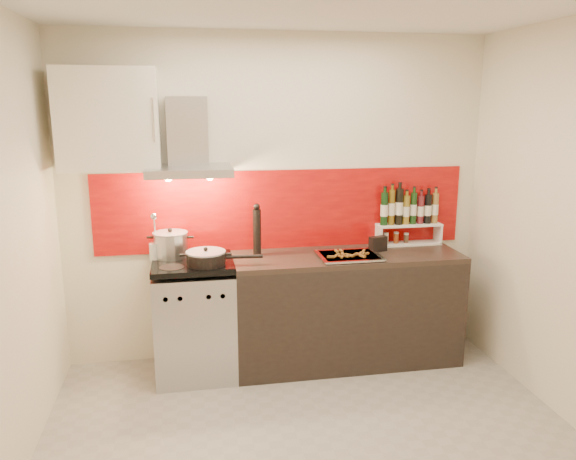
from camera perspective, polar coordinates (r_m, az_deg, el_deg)
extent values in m
plane|color=#9E9991|center=(3.73, 2.80, -20.93)|extent=(3.40, 3.40, 0.00)
cube|color=silver|center=(4.53, -1.02, 3.11)|extent=(3.40, 0.02, 2.60)
cube|color=#8F070A|center=(4.54, -0.37, 2.12)|extent=(3.00, 0.02, 0.64)
cube|color=#B7B7BA|center=(4.43, -9.41, -9.17)|extent=(0.60, 0.60, 0.84)
cube|color=black|center=(4.20, -9.29, -11.78)|extent=(0.50, 0.02, 0.40)
cube|color=#B7B7BA|center=(4.06, -9.49, -6.77)|extent=(0.56, 0.02, 0.12)
cube|color=#FF190C|center=(4.05, -9.49, -6.80)|extent=(0.10, 0.01, 0.04)
cube|color=black|center=(4.28, -9.65, -3.33)|extent=(0.60, 0.60, 0.04)
cube|color=black|center=(4.59, 5.87, -8.11)|extent=(1.80, 0.60, 0.86)
cube|color=black|center=(4.45, 6.01, -2.70)|extent=(1.80, 0.60, 0.04)
cube|color=#B7B7BA|center=(4.19, -10.02, 5.96)|extent=(0.62, 0.50, 0.06)
cube|color=#B7B7BA|center=(4.31, -10.19, 9.90)|extent=(0.30, 0.18, 0.50)
sphere|color=#FFD18C|center=(4.19, -12.05, 5.34)|extent=(0.07, 0.07, 0.07)
sphere|color=#FFD18C|center=(4.20, -7.94, 5.50)|extent=(0.07, 0.07, 0.07)
cube|color=white|center=(4.27, -17.76, 10.67)|extent=(0.70, 0.35, 0.72)
cylinder|color=#B7B7BA|center=(4.38, -11.83, -1.53)|extent=(0.26, 0.26, 0.18)
cylinder|color=#99999E|center=(4.36, -11.89, -0.30)|extent=(0.27, 0.27, 0.01)
sphere|color=black|center=(4.35, -11.91, 0.02)|extent=(0.03, 0.03, 0.03)
cylinder|color=black|center=(4.14, -8.33, -2.90)|extent=(0.28, 0.28, 0.09)
cylinder|color=#99999E|center=(4.13, -8.36, -2.22)|extent=(0.29, 0.29, 0.01)
sphere|color=black|center=(4.12, -8.37, -1.92)|extent=(0.03, 0.03, 0.03)
cylinder|color=black|center=(4.13, -4.47, -2.71)|extent=(0.27, 0.05, 0.03)
cylinder|color=silver|center=(4.35, -13.39, -2.18)|extent=(0.08, 0.08, 0.13)
cylinder|color=silver|center=(4.31, -13.38, 0.02)|extent=(0.01, 0.06, 0.24)
sphere|color=silver|center=(4.24, -13.49, 1.37)|extent=(0.05, 0.05, 0.05)
cylinder|color=black|center=(4.35, -3.17, -0.26)|extent=(0.06, 0.06, 0.36)
sphere|color=black|center=(4.31, -3.21, 2.37)|extent=(0.05, 0.05, 0.05)
cube|color=white|center=(4.82, 12.11, -1.34)|extent=(0.54, 0.15, 0.01)
cube|color=white|center=(4.71, 9.20, -0.60)|extent=(0.01, 0.15, 0.15)
cube|color=white|center=(4.91, 14.98, -0.32)|extent=(0.02, 0.15, 0.15)
cube|color=white|center=(4.79, 12.20, 0.52)|extent=(0.54, 0.15, 0.02)
cylinder|color=black|center=(4.68, 9.76, 2.15)|extent=(0.06, 0.06, 0.27)
cylinder|color=brown|center=(4.70, 10.49, 2.28)|extent=(0.05, 0.05, 0.29)
cylinder|color=black|center=(4.72, 11.22, 2.35)|extent=(0.06, 0.06, 0.30)
cylinder|color=olive|center=(4.75, 11.92, 2.01)|extent=(0.06, 0.06, 0.24)
cylinder|color=black|center=(4.77, 12.63, 2.17)|extent=(0.05, 0.05, 0.26)
cylinder|color=#57171E|center=(4.80, 13.32, 2.02)|extent=(0.05, 0.05, 0.24)
cylinder|color=black|center=(4.82, 14.02, 2.10)|extent=(0.06, 0.06, 0.24)
cylinder|color=olive|center=(4.85, 14.71, 2.18)|extent=(0.05, 0.05, 0.26)
cylinder|color=beige|center=(4.74, 9.92, -0.91)|extent=(0.04, 0.04, 0.08)
cylinder|color=#8F3D17|center=(4.77, 10.92, -0.84)|extent=(0.04, 0.04, 0.08)
cylinder|color=#4E3927|center=(4.80, 11.91, -0.86)|extent=(0.04, 0.04, 0.07)
cube|color=black|center=(4.55, 9.12, -1.40)|extent=(0.16, 0.10, 0.12)
cube|color=silver|center=(4.35, 6.22, -2.68)|extent=(0.45, 0.35, 0.01)
cube|color=silver|center=(4.34, 6.22, -2.55)|extent=(0.47, 0.37, 0.01)
cube|color=red|center=(4.34, 6.22, -2.55)|extent=(0.41, 0.31, 0.01)
cube|color=brown|center=(4.37, 7.38, -2.36)|extent=(0.05, 0.06, 0.02)
cube|color=brown|center=(4.25, 4.41, -2.73)|extent=(0.06, 0.03, 0.02)
cube|color=brown|center=(4.43, 7.69, -2.14)|extent=(0.04, 0.06, 0.02)
cube|color=brown|center=(4.28, 5.58, -2.64)|extent=(0.06, 0.02, 0.02)
cube|color=brown|center=(4.36, 7.90, -2.41)|extent=(0.06, 0.04, 0.02)
cube|color=brown|center=(4.34, 7.21, -2.45)|extent=(0.04, 0.06, 0.02)
cube|color=brown|center=(4.29, 7.58, -2.65)|extent=(0.04, 0.06, 0.02)
cube|color=brown|center=(4.28, 5.86, -2.63)|extent=(0.05, 0.06, 0.02)
cube|color=brown|center=(4.26, 5.48, -2.69)|extent=(0.03, 0.06, 0.02)
cube|color=brown|center=(4.36, 7.72, -2.38)|extent=(0.02, 0.06, 0.02)
cube|color=brown|center=(4.33, 5.60, -2.45)|extent=(0.02, 0.06, 0.02)
cube|color=brown|center=(4.41, 4.96, -2.16)|extent=(0.02, 0.06, 0.02)
cube|color=brown|center=(4.30, 6.70, -2.57)|extent=(0.06, 0.05, 0.02)
cube|color=brown|center=(4.31, 6.15, -2.53)|extent=(0.05, 0.06, 0.02)
cube|color=brown|center=(4.30, 5.05, -2.54)|extent=(0.05, 0.06, 0.02)
cube|color=brown|center=(4.42, 5.42, -2.11)|extent=(0.02, 0.06, 0.02)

